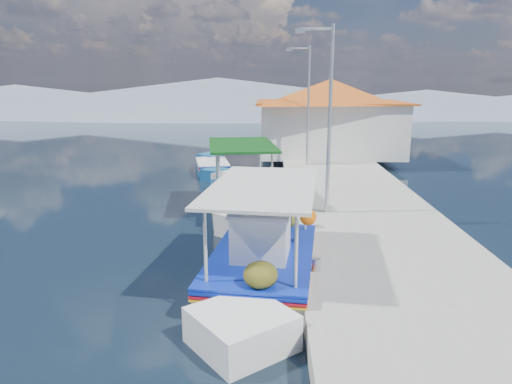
{
  "coord_description": "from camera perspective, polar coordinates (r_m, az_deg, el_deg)",
  "views": [
    {
      "loc": [
        2.73,
        -13.16,
        4.81
      ],
      "look_at": [
        2.25,
        1.48,
        1.3
      ],
      "focal_mm": 32.78,
      "sensor_mm": 36.0,
      "label": 1
    }
  ],
  "objects": [
    {
      "name": "mountain_ridge",
      "position": [
        69.32,
        5.12,
        11.14
      ],
      "size": [
        171.4,
        96.0,
        5.5
      ],
      "color": "slate",
      "rests_on": "ground"
    },
    {
      "name": "caique_green_canopy",
      "position": [
        17.53,
        -1.67,
        -1.02
      ],
      "size": [
        2.93,
        7.55,
        2.85
      ],
      "rotation": [
        0.0,
        0.0,
        -0.14
      ],
      "color": "white",
      "rests_on": "ground"
    },
    {
      "name": "ground",
      "position": [
        14.28,
        -9.32,
        -6.4
      ],
      "size": [
        160.0,
        160.0,
        0.0
      ],
      "primitive_type": "plane",
      "color": "black",
      "rests_on": "ground"
    },
    {
      "name": "main_caique",
      "position": [
        11.55,
        0.82,
        -8.33
      ],
      "size": [
        2.98,
        8.13,
        2.7
      ],
      "rotation": [
        0.0,
        0.0,
        0.12
      ],
      "color": "white",
      "rests_on": "ground"
    },
    {
      "name": "quay",
      "position": [
        19.95,
        10.96,
        0.01
      ],
      "size": [
        5.0,
        44.0,
        0.5
      ],
      "primitive_type": "cube",
      "color": "#A09F96",
      "rests_on": "ground"
    },
    {
      "name": "harbor_building",
      "position": [
        28.45,
        8.98,
        9.21
      ],
      "size": [
        10.49,
        10.49,
        4.4
      ],
      "color": "white",
      "rests_on": "quay"
    },
    {
      "name": "bollards",
      "position": [
        18.91,
        5.07,
        0.71
      ],
      "size": [
        0.2,
        17.2,
        0.3
      ],
      "color": "#A5A8AD",
      "rests_on": "quay"
    },
    {
      "name": "lamp_post_near",
      "position": [
        15.3,
        8.67,
        9.73
      ],
      "size": [
        1.21,
        0.14,
        6.0
      ],
      "color": "#A5A8AD",
      "rests_on": "quay"
    },
    {
      "name": "caique_blue_hull",
      "position": [
        25.03,
        -5.29,
        2.94
      ],
      "size": [
        2.29,
        5.29,
        0.96
      ],
      "rotation": [
        0.0,
        0.0,
        -0.2
      ],
      "color": "#165488",
      "rests_on": "ground"
    },
    {
      "name": "lamp_post_far",
      "position": [
        24.25,
        6.19,
        11.13
      ],
      "size": [
        1.21,
        0.14,
        6.0
      ],
      "color": "#A5A8AD",
      "rests_on": "quay"
    }
  ]
}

